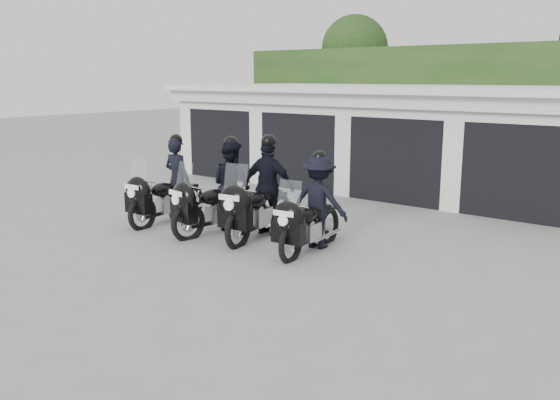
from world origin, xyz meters
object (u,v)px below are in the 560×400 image
Objects in this scene: police_bike_a at (167,187)px; police_bike_b at (224,191)px; police_bike_d at (315,207)px; police_bike_c at (264,193)px.

police_bike_b is at bearing 2.46° from police_bike_a.
police_bike_b reaches higher than police_bike_a.
police_bike_b is 1.07× the size of police_bike_d.
police_bike_c reaches higher than police_bike_b.
police_bike_a is 1.59m from police_bike_b.
police_bike_b reaches higher than police_bike_d.
police_bike_c is (2.46, 0.43, 0.10)m from police_bike_a.
police_bike_d is at bearing 11.22° from police_bike_b.
police_bike_a reaches higher than police_bike_d.
police_bike_c is (0.88, 0.25, 0.03)m from police_bike_b.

